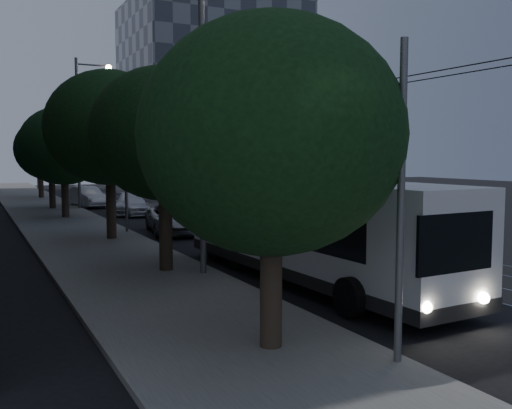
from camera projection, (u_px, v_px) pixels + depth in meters
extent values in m
plane|color=black|center=(330.00, 258.00, 21.79)|extent=(120.00, 120.00, 0.00)
cube|color=slate|center=(53.00, 216.00, 36.19)|extent=(5.00, 90.00, 0.15)
cube|color=gray|center=(171.00, 211.00, 39.70)|extent=(0.08, 90.00, 0.02)
cube|color=gray|center=(190.00, 210.00, 40.34)|extent=(0.08, 90.00, 0.02)
cube|color=gray|center=(211.00, 209.00, 41.05)|extent=(0.08, 90.00, 0.02)
cube|color=gray|center=(229.00, 209.00, 41.69)|extent=(0.08, 90.00, 0.02)
cylinder|color=black|center=(109.00, 129.00, 37.35)|extent=(0.02, 90.00, 0.02)
cylinder|color=black|center=(120.00, 130.00, 37.67)|extent=(0.02, 90.00, 0.02)
cylinder|color=slate|center=(401.00, 207.00, 10.26)|extent=(0.14, 0.14, 6.00)
cylinder|color=slate|center=(126.00, 174.00, 28.04)|extent=(0.14, 0.14, 6.00)
cylinder|color=slate|center=(64.00, 166.00, 45.82)|extent=(0.14, 0.14, 6.00)
cylinder|color=slate|center=(37.00, 163.00, 63.60)|extent=(0.14, 0.14, 6.00)
cube|color=#3B404B|center=(213.00, 96.00, 77.73)|extent=(22.00, 18.00, 24.00)
cube|color=silver|center=(308.00, 225.00, 17.62)|extent=(3.04, 12.09, 2.85)
cube|color=black|center=(308.00, 266.00, 17.73)|extent=(3.09, 12.13, 0.35)
cube|color=black|center=(300.00, 219.00, 18.05)|extent=(3.00, 9.60, 1.05)
cube|color=black|center=(456.00, 243.00, 12.29)|extent=(2.25, 0.17, 1.30)
cube|color=black|center=(229.00, 203.00, 22.90)|extent=(2.05, 0.16, 1.00)
cube|color=#28F342|center=(457.00, 201.00, 12.21)|extent=(1.60, 0.13, 0.32)
cube|color=gray|center=(264.00, 169.00, 20.14)|extent=(2.24, 2.29, 0.50)
sphere|color=white|center=(426.00, 307.00, 11.97)|extent=(0.26, 0.26, 0.26)
sphere|color=white|center=(483.00, 298.00, 12.74)|extent=(0.26, 0.26, 0.26)
cylinder|color=slate|center=(243.00, 141.00, 20.85)|extent=(0.06, 4.53, 2.35)
cylinder|color=slate|center=(258.00, 141.00, 21.12)|extent=(0.06, 4.53, 2.35)
cylinder|color=black|center=(349.00, 298.00, 13.76)|extent=(0.30, 1.00, 1.00)
cylinder|color=black|center=(426.00, 287.00, 14.86)|extent=(0.30, 1.00, 1.00)
cylinder|color=black|center=(237.00, 255.00, 19.52)|extent=(0.30, 1.00, 1.00)
cylinder|color=black|center=(298.00, 250.00, 20.62)|extent=(0.30, 1.00, 1.00)
cylinder|color=black|center=(215.00, 247.00, 21.23)|extent=(0.30, 1.00, 1.00)
cylinder|color=black|center=(273.00, 243.00, 22.33)|extent=(0.30, 1.00, 1.00)
imported|color=gray|center=(175.00, 218.00, 28.72)|extent=(3.30, 5.69, 1.49)
imported|color=white|center=(134.00, 206.00, 36.91)|extent=(1.64, 3.85, 1.30)
imported|color=silver|center=(130.00, 204.00, 37.85)|extent=(3.27, 5.12, 1.38)
imported|color=silver|center=(87.00, 197.00, 42.94)|extent=(2.59, 4.90, 1.54)
imported|color=silver|center=(81.00, 192.00, 49.64)|extent=(2.08, 4.23, 1.39)
cylinder|color=#2D2319|center=(271.00, 295.00, 11.24)|extent=(0.44, 0.44, 2.38)
ellipsoid|color=black|center=(271.00, 135.00, 10.96)|extent=(5.16, 5.16, 4.65)
cylinder|color=#2D2319|center=(166.00, 232.00, 18.75)|extent=(0.44, 0.44, 2.81)
ellipsoid|color=black|center=(164.00, 134.00, 18.47)|extent=(4.85, 4.85, 4.37)
cylinder|color=#2D2319|center=(111.00, 209.00, 25.85)|extent=(0.44, 0.44, 3.00)
ellipsoid|color=black|center=(109.00, 128.00, 25.53)|extent=(5.74, 5.74, 5.16)
cylinder|color=#2D2319|center=(65.00, 199.00, 34.78)|extent=(0.44, 0.44, 2.50)
ellipsoid|color=black|center=(64.00, 146.00, 34.49)|extent=(5.30, 5.30, 4.77)
cylinder|color=#2D2319|center=(52.00, 193.00, 40.53)|extent=(0.44, 0.44, 2.49)
ellipsoid|color=black|center=(51.00, 149.00, 40.26)|extent=(4.98, 4.98, 4.48)
cylinder|color=#2D2319|center=(41.00, 183.00, 50.53)|extent=(0.44, 0.44, 2.93)
ellipsoid|color=black|center=(40.00, 148.00, 50.26)|extent=(4.28, 4.28, 3.85)
cylinder|color=slate|center=(202.00, 123.00, 17.95)|extent=(0.20, 0.20, 9.86)
cylinder|color=slate|center=(78.00, 135.00, 40.20)|extent=(0.20, 0.20, 10.70)
cylinder|color=slate|center=(93.00, 65.00, 40.30)|extent=(2.35, 0.12, 0.12)
sphere|color=#FEC58C|center=(109.00, 68.00, 40.79)|extent=(0.44, 0.44, 0.44)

